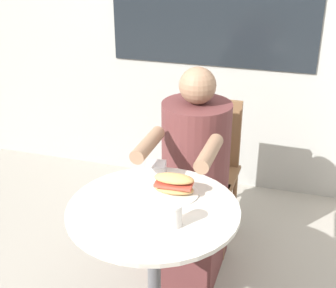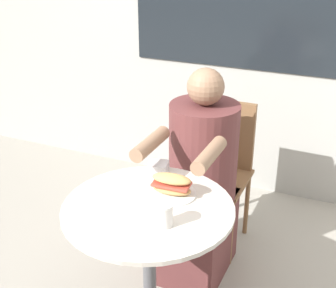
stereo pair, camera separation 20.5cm
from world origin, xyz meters
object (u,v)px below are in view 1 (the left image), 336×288
at_px(cafe_table, 154,244).
at_px(diner_chair, 208,158).
at_px(sandwich_on_plate, 174,186).
at_px(drink_cup, 173,214).
at_px(seated_diner, 193,189).

height_order(cafe_table, diner_chair, diner_chair).
xyz_separation_m(cafe_table, sandwich_on_plate, (0.05, 0.13, 0.23)).
height_order(sandwich_on_plate, drink_cup, same).
bearing_deg(drink_cup, seated_diner, 97.22).
bearing_deg(seated_diner, cafe_table, 87.56).
relative_size(diner_chair, seated_diner, 0.75).
xyz_separation_m(seated_diner, sandwich_on_plate, (0.02, -0.43, 0.26)).
distance_m(diner_chair, drink_cup, 1.04).
relative_size(cafe_table, seated_diner, 0.63).
distance_m(seated_diner, drink_cup, 0.71).
xyz_separation_m(cafe_table, drink_cup, (0.12, -0.10, 0.24)).
relative_size(diner_chair, sandwich_on_plate, 3.99).
xyz_separation_m(cafe_table, diner_chair, (0.03, 0.91, -0.01)).
bearing_deg(diner_chair, seated_diner, 90.57).
distance_m(cafe_table, diner_chair, 0.91).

